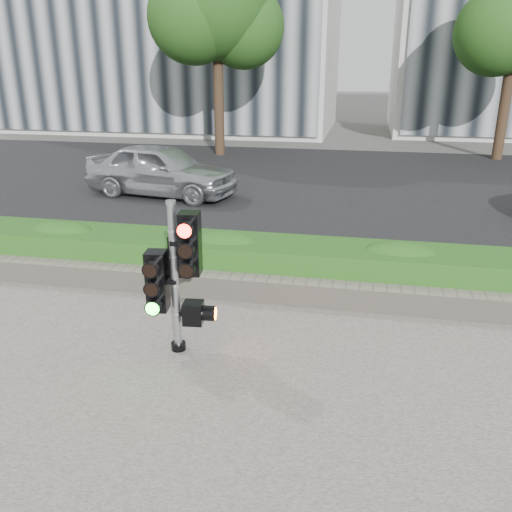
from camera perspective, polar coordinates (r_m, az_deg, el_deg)
name	(u,v)px	position (r m, az deg, el deg)	size (l,w,h in m)	color
ground	(271,373)	(6.34, 1.56, -12.17)	(120.00, 120.00, 0.00)	#51514C
road	(332,185)	(15.68, 7.98, 7.38)	(60.00, 13.00, 0.02)	black
curb	(303,270)	(9.11, 5.01, -1.43)	(60.00, 0.25, 0.12)	gray
stone_wall	(294,291)	(7.91, 3.97, -3.72)	(12.00, 0.32, 0.34)	gray
hedge	(299,265)	(8.45, 4.59, -0.93)	(12.00, 1.00, 0.68)	#43922D
tree_left	(217,9)	(20.65, -4.16, 24.54)	(4.61, 4.03, 7.34)	black
traffic_signal	(177,270)	(6.38, -8.31, -1.46)	(0.66, 0.51, 1.87)	black
car_silver	(161,170)	(14.39, -9.94, 8.93)	(1.60, 3.97, 1.35)	#B1B5B9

